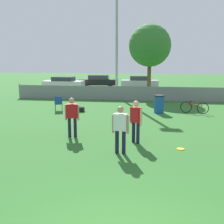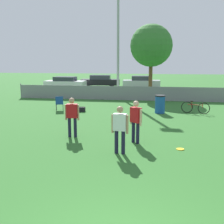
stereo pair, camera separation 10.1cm
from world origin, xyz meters
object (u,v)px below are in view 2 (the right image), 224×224
object	(u,v)px
player_receiver_white	(120,126)
trash_bin	(160,104)
player_defender_red	(72,114)
tree_near_pole	(151,46)
light_pole	(118,30)
bicycle_sideline	(195,108)
gear_bag_sideline	(80,109)
frisbee_disc	(180,149)
parked_car_white	(65,82)
player_thrower_red	(136,119)
parked_car_silver	(141,82)
folding_chair_sideline	(59,103)
parked_car_dark	(100,81)

from	to	relation	value
player_receiver_white	trash_bin	distance (m)	7.83
player_defender_red	tree_near_pole	bearing A→B (deg)	73.43
light_pole	trash_bin	bearing A→B (deg)	-63.24
bicycle_sideline	gear_bag_sideline	bearing A→B (deg)	-159.76
frisbee_disc	parked_car_white	bearing A→B (deg)	118.36
player_thrower_red	bicycle_sideline	distance (m)	7.25
frisbee_disc	parked_car_silver	distance (m)	22.65
trash_bin	parked_car_silver	size ratio (longest dim) A/B	0.25
player_thrower_red	frisbee_disc	distance (m)	1.98
player_thrower_red	folding_chair_sideline	bearing A→B (deg)	171.28
player_defender_red	trash_bin	size ratio (longest dim) A/B	1.51
folding_chair_sideline	bicycle_sideline	xyz separation A→B (m)	(8.30, 0.32, -0.15)
parked_car_white	parked_car_dark	world-z (taller)	parked_car_dark
trash_bin	parked_car_silver	xyz separation A→B (m)	(-1.94, 15.57, 0.10)
tree_near_pole	gear_bag_sideline	bearing A→B (deg)	-117.19
bicycle_sideline	folding_chair_sideline	bearing A→B (deg)	-161.11
folding_chair_sideline	parked_car_dark	world-z (taller)	parked_car_dark
bicycle_sideline	parked_car_white	bearing A→B (deg)	149.84
player_defender_red	parked_car_white	bearing A→B (deg)	104.32
player_defender_red	bicycle_sideline	distance (m)	8.38
player_thrower_red	gear_bag_sideline	world-z (taller)	player_thrower_red
frisbee_disc	bicycle_sideline	world-z (taller)	bicycle_sideline
player_defender_red	folding_chair_sideline	xyz separation A→B (m)	(-2.60, 5.79, -0.45)
trash_bin	player_defender_red	bearing A→B (deg)	-121.43
folding_chair_sideline	player_thrower_red	bearing A→B (deg)	112.76
tree_near_pole	gear_bag_sideline	xyz separation A→B (m)	(-4.11, -7.99, -4.17)
player_thrower_red	parked_car_white	distance (m)	21.88
light_pole	player_thrower_red	distance (m)	14.26
parked_car_white	tree_near_pole	bearing A→B (deg)	-29.24
bicycle_sideline	light_pole	bearing A→B (deg)	146.33
light_pole	bicycle_sideline	xyz separation A→B (m)	(5.56, -6.72, -5.19)
tree_near_pole	parked_car_silver	world-z (taller)	tree_near_pole
player_defender_red	player_thrower_red	distance (m)	2.67
player_receiver_white	frisbee_disc	world-z (taller)	player_receiver_white
frisbee_disc	folding_chair_sideline	bearing A→B (deg)	135.35
parked_car_white	player_receiver_white	bearing A→B (deg)	-65.68
parked_car_dark	trash_bin	bearing A→B (deg)	-71.36
tree_near_pole	gear_bag_sideline	size ratio (longest dim) A/B	9.95
player_defender_red	player_receiver_white	bearing A→B (deg)	-43.55
light_pole	parked_car_dark	world-z (taller)	light_pole
bicycle_sideline	trash_bin	bearing A→B (deg)	-158.20
parked_car_white	parked_car_silver	bearing A→B (deg)	15.81
trash_bin	parked_car_silver	distance (m)	15.69
bicycle_sideline	parked_car_dark	world-z (taller)	parked_car_dark
light_pole	player_thrower_red	xyz separation A→B (m)	(2.50, -13.27, -4.59)
tree_near_pole	folding_chair_sideline	xyz separation A→B (m)	(-5.45, -7.88, -3.80)
player_receiver_white	parked_car_silver	size ratio (longest dim) A/B	0.38
player_receiver_white	bicycle_sideline	xyz separation A→B (m)	(3.50, 7.88, -0.60)
player_thrower_red	trash_bin	world-z (taller)	player_thrower_red
player_receiver_white	parked_car_dark	xyz separation A→B (m)	(-5.44, 23.89, -0.30)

